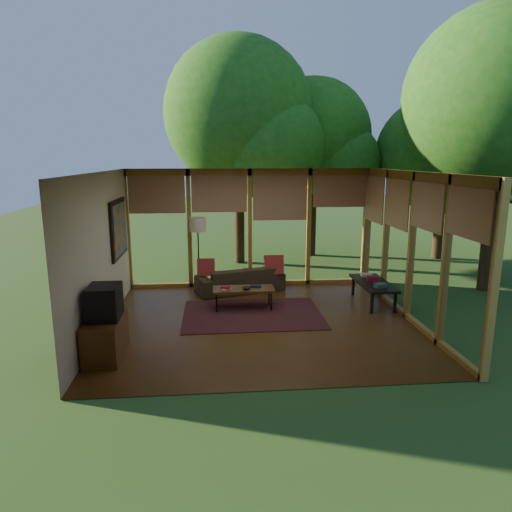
{
  "coord_description": "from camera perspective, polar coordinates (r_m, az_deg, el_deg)",
  "views": [
    {
      "loc": [
        -0.81,
        -7.83,
        2.94
      ],
      "look_at": [
        -0.02,
        0.7,
        1.08
      ],
      "focal_mm": 32.0,
      "sensor_mm": 36.0,
      "label": 1
    }
  ],
  "objects": [
    {
      "name": "window_wall_back",
      "position": [
        10.48,
        -0.78,
        3.51
      ],
      "size": [
        5.5,
        0.12,
        2.7
      ],
      "primitive_type": "cube",
      "color": "olive",
      "rests_on": "ground"
    },
    {
      "name": "tree_far",
      "position": [
        14.22,
        21.42,
        11.6
      ],
      "size": [
        3.34,
        3.34,
        4.66
      ],
      "color": "#392614",
      "rests_on": "ground"
    },
    {
      "name": "console_book_a",
      "position": [
        9.23,
        15.31,
        -3.57
      ],
      "size": [
        0.25,
        0.21,
        0.08
      ],
      "primitive_type": "cube",
      "rotation": [
        0.0,
        0.0,
        0.26
      ],
      "color": "#32584A",
      "rests_on": "side_console"
    },
    {
      "name": "console_book_c",
      "position": [
        10.01,
        13.62,
        -2.32
      ],
      "size": [
        0.22,
        0.17,
        0.06
      ],
      "primitive_type": "cube",
      "rotation": [
        0.0,
        0.0,
        -0.02
      ],
      "color": "beige",
      "rests_on": "side_console"
    },
    {
      "name": "television",
      "position": [
        7.12,
        -18.43,
        -5.49
      ],
      "size": [
        0.45,
        0.55,
        0.5
      ],
      "primitive_type": "cube",
      "color": "black",
      "rests_on": "media_cabinet"
    },
    {
      "name": "ceiling",
      "position": [
        7.87,
        0.64,
        10.49
      ],
      "size": [
        5.5,
        5.5,
        0.0
      ],
      "primitive_type": "plane",
      "rotation": [
        3.14,
        0.0,
        0.0
      ],
      "color": "silver",
      "rests_on": "ground"
    },
    {
      "name": "coffee_table",
      "position": [
        8.99,
        -1.58,
        -4.25
      ],
      "size": [
        1.2,
        0.5,
        0.43
      ],
      "color": "brown",
      "rests_on": "floor"
    },
    {
      "name": "ct_book_lower",
      "position": [
        8.91,
        -3.81,
        -4.1
      ],
      "size": [
        0.22,
        0.2,
        0.03
      ],
      "primitive_type": "cube",
      "rotation": [
        0.0,
        0.0,
        0.42
      ],
      "color": "beige",
      "rests_on": "coffee_table"
    },
    {
      "name": "ct_book_side",
      "position": [
        9.07,
        -0.03,
        -3.76
      ],
      "size": [
        0.24,
        0.2,
        0.03
      ],
      "primitive_type": "cube",
      "rotation": [
        0.0,
        0.0,
        -0.16
      ],
      "color": "black",
      "rests_on": "coffee_table"
    },
    {
      "name": "wall_painting",
      "position": [
        9.52,
        -16.77,
        3.32
      ],
      "size": [
        0.06,
        1.35,
        1.15
      ],
      "color": "black",
      "rests_on": "wall_left"
    },
    {
      "name": "window_wall_right",
      "position": [
        8.75,
        18.85,
        1.1
      ],
      "size": [
        0.12,
        5.0,
        2.7
      ],
      "primitive_type": "cube",
      "color": "olive",
      "rests_on": "ground"
    },
    {
      "name": "side_console",
      "position": [
        9.62,
        14.46,
        -3.42
      ],
      "size": [
        0.6,
        1.4,
        0.46
      ],
      "color": "black",
      "rests_on": "floor"
    },
    {
      "name": "floor",
      "position": [
        8.4,
        0.6,
        -8.25
      ],
      "size": [
        5.5,
        5.5,
        0.0
      ],
      "primitive_type": "plane",
      "color": "#593717",
      "rests_on": "ground"
    },
    {
      "name": "tree_nw",
      "position": [
        12.85,
        -2.21,
        17.33
      ],
      "size": [
        4.01,
        4.01,
        6.1
      ],
      "color": "#392614",
      "rests_on": "ground"
    },
    {
      "name": "wall_left",
      "position": [
        8.22,
        -18.82,
        0.42
      ],
      "size": [
        0.04,
        5.0,
        2.7
      ],
      "primitive_type": "cube",
      "color": "beige",
      "rests_on": "ground"
    },
    {
      "name": "ct_book_upper",
      "position": [
        8.9,
        -3.81,
        -3.9
      ],
      "size": [
        0.2,
        0.18,
        0.03
      ],
      "primitive_type": "cube",
      "rotation": [
        0.0,
        0.0,
        -0.27
      ],
      "color": "maroon",
      "rests_on": "coffee_table"
    },
    {
      "name": "tree_se",
      "position": [
        11.21,
        27.74,
        16.9
      ],
      "size": [
        3.82,
        3.82,
        6.04
      ],
      "color": "#392614",
      "rests_on": "ground"
    },
    {
      "name": "console_book_b",
      "position": [
        9.64,
        14.39,
        -2.79
      ],
      "size": [
        0.26,
        0.21,
        0.1
      ],
      "primitive_type": "cube",
      "rotation": [
        0.0,
        0.0,
        -0.22
      ],
      "color": "maroon",
      "rests_on": "side_console"
    },
    {
      "name": "sofa",
      "position": [
        10.2,
        -2.0,
        -2.89
      ],
      "size": [
        2.05,
        1.29,
        0.56
      ],
      "primitive_type": "imported",
      "rotation": [
        0.0,
        0.0,
        3.45
      ],
      "color": "#382D1C",
      "rests_on": "floor"
    },
    {
      "name": "exterior_lawn",
      "position": [
        18.35,
        23.51,
        1.97
      ],
      "size": [
        40.0,
        40.0,
        0.0
      ],
      "primitive_type": "plane",
      "color": "#2E521E",
      "rests_on": "ground"
    },
    {
      "name": "floor_lamp",
      "position": [
        10.1,
        -7.28,
        3.4
      ],
      "size": [
        0.36,
        0.36,
        1.65
      ],
      "color": "black",
      "rests_on": "floor"
    },
    {
      "name": "ct_bowl",
      "position": [
        8.87,
        -1.22,
        -3.99
      ],
      "size": [
        0.16,
        0.16,
        0.07
      ],
      "primitive_type": "ellipsoid",
      "color": "black",
      "rests_on": "coffee_table"
    },
    {
      "name": "pillow_right",
      "position": [
        10.14,
        2.24,
        -1.15
      ],
      "size": [
        0.43,
        0.23,
        0.45
      ],
      "primitive_type": "cube",
      "rotation": [
        -0.21,
        0.0,
        0.0
      ],
      "color": "maroon",
      "rests_on": "sofa"
    },
    {
      "name": "tree_ne",
      "position": [
        13.94,
        7.15,
        14.56
      ],
      "size": [
        3.37,
        3.37,
        5.22
      ],
      "color": "#392614",
      "rests_on": "ground"
    },
    {
      "name": "pillow_left",
      "position": [
        10.06,
        -6.27,
        -1.45
      ],
      "size": [
        0.38,
        0.21,
        0.4
      ],
      "primitive_type": "cube",
      "rotation": [
        -0.21,
        0.0,
        0.0
      ],
      "color": "maroon",
      "rests_on": "sofa"
    },
    {
      "name": "rug",
      "position": [
        8.78,
        -0.44,
        -7.29
      ],
      "size": [
        2.62,
        1.86,
        0.01
      ],
      "primitive_type": "cube",
      "color": "maroon",
      "rests_on": "floor"
    },
    {
      "name": "wall_front",
      "position": [
        5.62,
        3.24,
        -4.22
      ],
      "size": [
        5.5,
        0.04,
        2.7
      ],
      "primitive_type": "cube",
      "color": "beige",
      "rests_on": "ground"
    },
    {
      "name": "media_cabinet",
      "position": [
        7.3,
        -18.29,
        -9.6
      ],
      "size": [
        0.5,
        1.0,
        0.6
      ],
      "primitive_type": "cube",
      "color": "brown",
      "rests_on": "floor"
    }
  ]
}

